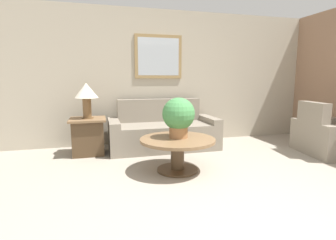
{
  "coord_description": "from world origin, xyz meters",
  "views": [
    {
      "loc": [
        -1.43,
        -1.8,
        1.26
      ],
      "look_at": [
        -0.36,
        2.27,
        0.61
      ],
      "focal_mm": 28.0,
      "sensor_mm": 36.0,
      "label": 1
    }
  ],
  "objects_px": {
    "coffee_table": "(178,147)",
    "table_lamp": "(86,93)",
    "armchair": "(330,137)",
    "potted_plant_on_table": "(179,116)",
    "couch_main": "(163,132)",
    "side_table": "(88,136)"
  },
  "relations": [
    {
      "from": "couch_main",
      "to": "side_table",
      "type": "xyz_separation_m",
      "value": [
        -1.32,
        -0.05,
        0.02
      ]
    },
    {
      "from": "armchair",
      "to": "coffee_table",
      "type": "relative_size",
      "value": 1.06
    },
    {
      "from": "armchair",
      "to": "table_lamp",
      "type": "relative_size",
      "value": 1.85
    },
    {
      "from": "couch_main",
      "to": "armchair",
      "type": "xyz_separation_m",
      "value": [
        2.66,
        -1.1,
        -0.01
      ]
    },
    {
      "from": "couch_main",
      "to": "armchair",
      "type": "bearing_deg",
      "value": -22.39
    },
    {
      "from": "coffee_table",
      "to": "potted_plant_on_table",
      "type": "distance_m",
      "value": 0.44
    },
    {
      "from": "couch_main",
      "to": "armchair",
      "type": "height_order",
      "value": "same"
    },
    {
      "from": "armchair",
      "to": "table_lamp",
      "type": "xyz_separation_m",
      "value": [
        -3.98,
        1.05,
        0.74
      ]
    },
    {
      "from": "coffee_table",
      "to": "table_lamp",
      "type": "relative_size",
      "value": 1.75
    },
    {
      "from": "couch_main",
      "to": "armchair",
      "type": "relative_size",
      "value": 1.78
    },
    {
      "from": "couch_main",
      "to": "side_table",
      "type": "distance_m",
      "value": 1.32
    },
    {
      "from": "coffee_table",
      "to": "table_lamp",
      "type": "distance_m",
      "value": 1.85
    },
    {
      "from": "armchair",
      "to": "potted_plant_on_table",
      "type": "xyz_separation_m",
      "value": [
        -2.73,
        -0.1,
        0.48
      ]
    },
    {
      "from": "couch_main",
      "to": "coffee_table",
      "type": "xyz_separation_m",
      "value": [
        -0.1,
        -1.25,
        0.04
      ]
    },
    {
      "from": "side_table",
      "to": "potted_plant_on_table",
      "type": "height_order",
      "value": "potted_plant_on_table"
    },
    {
      "from": "coffee_table",
      "to": "table_lamp",
      "type": "bearing_deg",
      "value": 135.41
    },
    {
      "from": "armchair",
      "to": "table_lamp",
      "type": "distance_m",
      "value": 4.19
    },
    {
      "from": "armchair",
      "to": "potted_plant_on_table",
      "type": "bearing_deg",
      "value": 99.71
    },
    {
      "from": "coffee_table",
      "to": "potted_plant_on_table",
      "type": "xyz_separation_m",
      "value": [
        0.03,
        0.05,
        0.43
      ]
    },
    {
      "from": "coffee_table",
      "to": "table_lamp",
      "type": "xyz_separation_m",
      "value": [
        -1.22,
        1.2,
        0.7
      ]
    },
    {
      "from": "table_lamp",
      "to": "couch_main",
      "type": "bearing_deg",
      "value": 1.97
    },
    {
      "from": "couch_main",
      "to": "potted_plant_on_table",
      "type": "height_order",
      "value": "potted_plant_on_table"
    }
  ]
}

